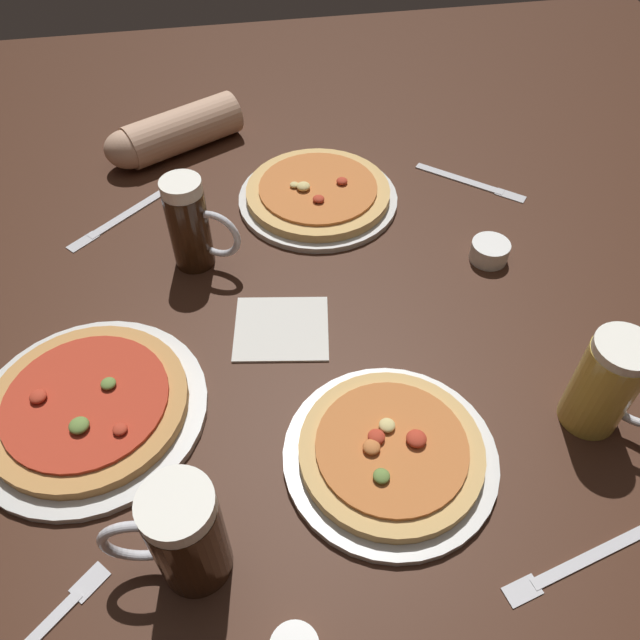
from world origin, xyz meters
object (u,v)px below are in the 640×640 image
object	(u,v)px
pizza_plate_near	(391,452)
knife_right	(118,219)
pizza_plate_side	(89,407)
fork_left	(579,562)
pizza_plate_far	(318,194)
napkin_folded	(281,328)
fork_spare	(38,633)
knife_spare	(470,182)
beer_mug_dark	(609,385)
beer_mug_pale	(184,535)
beer_mug_amber	(191,225)
ramekin_butter	(490,251)
diner_arm	(170,134)

from	to	relation	value
pizza_plate_near	knife_right	bearing A→B (deg)	123.47
pizza_plate_side	fork_left	xyz separation A→B (m)	(0.60, -0.33, -0.01)
pizza_plate_far	napkin_folded	distance (m)	0.34
pizza_plate_far	fork_spare	bearing A→B (deg)	-121.49
pizza_plate_near	knife_spare	world-z (taller)	pizza_plate_near
pizza_plate_far	pizza_plate_side	bearing A→B (deg)	-133.23
beer_mug_dark	napkin_folded	size ratio (longest dim) A/B	1.07
beer_mug_pale	knife_spare	distance (m)	0.91
beer_mug_dark	beer_mug_amber	xyz separation A→B (m)	(-0.54, 0.43, 0.00)
knife_spare	fork_spare	bearing A→B (deg)	-136.21
beer_mug_dark	fork_left	xyz separation A→B (m)	(-0.11, -0.19, -0.08)
pizza_plate_side	napkin_folded	distance (m)	0.31
pizza_plate_near	ramekin_butter	xyz separation A→B (m)	(0.27, 0.36, 0.00)
knife_spare	diner_arm	distance (m)	0.64
beer_mug_dark	beer_mug_pale	bearing A→B (deg)	-168.98
pizza_plate_near	beer_mug_amber	bearing A→B (deg)	118.53
knife_right	diner_arm	size ratio (longest dim) A/B	0.63
beer_mug_amber	fork_left	bearing A→B (deg)	-55.17
knife_right	pizza_plate_near	bearing A→B (deg)	-56.53
napkin_folded	knife_spare	bearing A→B (deg)	37.00
pizza_plate_far	knife_right	size ratio (longest dim) A/B	1.70
beer_mug_pale	fork_spare	size ratio (longest dim) A/B	1.05
fork_left	knife_right	world-z (taller)	same
fork_spare	knife_spare	size ratio (longest dim) A/B	0.83
knife_right	fork_spare	size ratio (longest dim) A/B	1.16
napkin_folded	pizza_plate_side	bearing A→B (deg)	-159.05
fork_left	fork_spare	distance (m)	0.64
beer_mug_amber	diner_arm	distance (m)	0.37
pizza_plate_near	fork_spare	distance (m)	0.47
diner_arm	napkin_folded	bearing A→B (deg)	-73.26
ramekin_butter	fork_spare	world-z (taller)	ramekin_butter
fork_left	knife_spare	bearing A→B (deg)	80.48
knife_right	fork_left	bearing A→B (deg)	-52.87
beer_mug_amber	fork_spare	xyz separation A→B (m)	(-0.20, -0.59, -0.08)
pizza_plate_side	beer_mug_amber	world-z (taller)	beer_mug_amber
pizza_plate_far	knife_right	xyz separation A→B (m)	(-0.39, 0.01, -0.01)
knife_right	diner_arm	bearing A→B (deg)	63.30
beer_mug_pale	napkin_folded	bearing A→B (deg)	66.61
ramekin_butter	knife_right	size ratio (longest dim) A/B	0.37
beer_mug_dark	knife_right	xyz separation A→B (m)	(-0.69, 0.58, -0.08)
knife_right	beer_mug_dark	bearing A→B (deg)	-39.83
pizza_plate_near	beer_mug_pale	size ratio (longest dim) A/B	1.75
beer_mug_dark	knife_spare	distance (m)	0.58
beer_mug_amber	napkin_folded	bearing A→B (deg)	-55.82
beer_mug_dark	beer_mug_pale	size ratio (longest dim) A/B	0.97
ramekin_butter	fork_spare	bearing A→B (deg)	-144.75
fork_left	knife_right	distance (m)	0.96
pizza_plate_far	fork_spare	world-z (taller)	pizza_plate_far
beer_mug_amber	beer_mug_dark	bearing A→B (deg)	-38.47
beer_mug_amber	knife_spare	size ratio (longest dim) A/B	0.90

